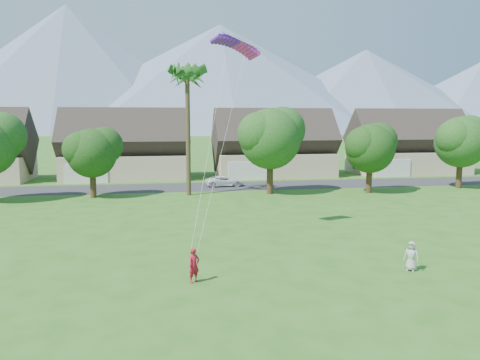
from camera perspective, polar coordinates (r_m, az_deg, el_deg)
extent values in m
plane|color=#2D6019|center=(18.94, 5.15, -15.40)|extent=(500.00, 500.00, 0.00)
cube|color=#2D2D30|center=(51.60, -4.37, -0.82)|extent=(90.00, 7.00, 0.01)
imported|color=#B5142A|center=(21.53, -5.62, -10.33)|extent=(0.69, 0.65, 1.58)
imported|color=#B1B2AE|center=(24.51, 20.16, -8.69)|extent=(0.84, 0.82, 1.46)
imported|color=white|center=(51.77, -1.90, -0.13)|extent=(4.28, 2.17, 1.16)
cone|color=slate|center=(282.82, -20.18, 12.52)|extent=(190.00, 190.00, 70.00)
cone|color=slate|center=(280.03, -2.39, 12.19)|extent=(240.00, 240.00, 62.00)
cone|color=slate|center=(304.09, 15.00, 10.43)|extent=(200.00, 200.00, 50.00)
cube|color=beige|center=(60.34, -13.70, 1.61)|extent=(15.00, 8.00, 3.00)
cube|color=#382D28|center=(60.11, -13.80, 4.72)|extent=(15.75, 8.15, 8.15)
cube|color=silver|center=(56.85, -18.21, 0.70)|extent=(4.80, 0.12, 2.20)
cube|color=beige|center=(61.89, 4.13, 1.94)|extent=(15.00, 8.00, 3.00)
cube|color=#382D28|center=(61.66, 4.16, 4.98)|extent=(15.75, 8.15, 8.15)
cube|color=silver|center=(57.10, 0.98, 1.10)|extent=(4.80, 0.12, 2.20)
cube|color=beige|center=(68.85, 19.70, 2.07)|extent=(15.00, 8.00, 3.00)
cube|color=#382D28|center=(68.65, 19.82, 4.80)|extent=(15.75, 8.15, 8.15)
cube|color=silver|center=(63.34, 18.14, 1.35)|extent=(4.80, 0.12, 2.20)
cylinder|color=#47301C|center=(46.28, -17.46, -0.73)|extent=(0.56, 0.56, 2.18)
sphere|color=#214916|center=(45.96, -17.61, 3.14)|extent=(4.62, 4.62, 4.62)
cylinder|color=#47301C|center=(46.47, 3.66, 0.03)|extent=(0.62, 0.62, 2.82)
sphere|color=#214916|center=(46.13, 3.70, 5.02)|extent=(5.98, 5.98, 5.98)
cylinder|color=#47301C|center=(48.82, 15.44, -0.17)|extent=(0.58, 0.58, 2.30)
sphere|color=#214916|center=(48.51, 15.57, 3.71)|extent=(4.90, 4.90, 4.90)
cylinder|color=#47301C|center=(55.56, 25.14, 0.41)|extent=(0.60, 0.60, 2.56)
sphere|color=#214916|center=(55.28, 25.35, 4.20)|extent=(5.44, 5.44, 5.44)
cylinder|color=#4C3D26|center=(45.47, -6.35, 5.64)|extent=(0.44, 0.44, 12.00)
sphere|color=#286021|center=(45.73, -6.47, 13.56)|extent=(3.00, 3.00, 3.00)
cube|color=#6618B8|center=(29.41, -1.96, 16.31)|extent=(1.75, 1.46, 0.50)
cube|color=#D427AF|center=(29.64, 1.02, 16.24)|extent=(1.75, 1.46, 0.50)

